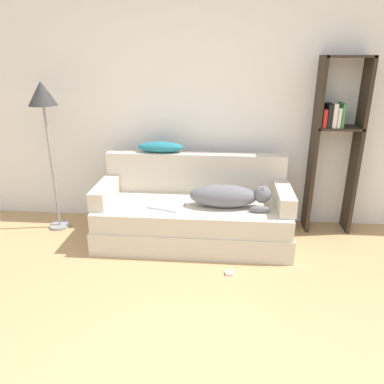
{
  "coord_description": "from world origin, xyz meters",
  "views": [
    {
      "loc": [
        0.24,
        -1.54,
        1.82
      ],
      "look_at": [
        -0.05,
        1.75,
        0.57
      ],
      "focal_mm": 35.0,
      "sensor_mm": 36.0,
      "label": 1
    }
  ],
  "objects": [
    {
      "name": "couch_backrest",
      "position": [
        -0.05,
        2.18,
        0.62
      ],
      "size": [
        1.86,
        0.15,
        0.41
      ],
      "color": "beige",
      "rests_on": "couch"
    },
    {
      "name": "laptop",
      "position": [
        -0.3,
        1.74,
        0.43
      ],
      "size": [
        0.36,
        0.31,
        0.02
      ],
      "rotation": [
        0.0,
        0.0,
        -0.31
      ],
      "color": "silver",
      "rests_on": "couch"
    },
    {
      "name": "throw_pillow",
      "position": [
        -0.41,
        2.19,
        0.89
      ],
      "size": [
        0.48,
        0.17,
        0.11
      ],
      "color": "teal",
      "rests_on": "couch_backrest"
    },
    {
      "name": "power_adapter",
      "position": [
        0.32,
        1.26,
        0.01
      ],
      "size": [
        0.06,
        0.06,
        0.03
      ],
      "color": "white",
      "rests_on": "ground_plane"
    },
    {
      "name": "bookshelf",
      "position": [
        1.35,
        2.26,
        1.01
      ],
      "size": [
        0.46,
        0.26,
        1.78
      ],
      "color": "#2D2319",
      "rests_on": "ground_plane"
    },
    {
      "name": "floor_lamp",
      "position": [
        -1.54,
        2.04,
        1.32
      ],
      "size": [
        0.28,
        0.28,
        1.55
      ],
      "color": "gray",
      "rests_on": "ground_plane"
    },
    {
      "name": "couch_arm_left",
      "position": [
        -0.92,
        1.84,
        0.5
      ],
      "size": [
        0.15,
        0.62,
        0.18
      ],
      "color": "beige",
      "rests_on": "couch"
    },
    {
      "name": "dog",
      "position": [
        0.3,
        1.77,
        0.53
      ],
      "size": [
        0.77,
        0.27,
        0.23
      ],
      "color": "slate",
      "rests_on": "couch"
    },
    {
      "name": "couch_arm_right",
      "position": [
        0.82,
        1.84,
        0.5
      ],
      "size": [
        0.15,
        0.62,
        0.18
      ],
      "color": "beige",
      "rests_on": "couch"
    },
    {
      "name": "couch",
      "position": [
        -0.05,
        1.84,
        0.2
      ],
      "size": [
        1.9,
        0.81,
        0.42
      ],
      "color": "beige",
      "rests_on": "ground_plane"
    },
    {
      "name": "wall_back",
      "position": [
        0.0,
        2.44,
        1.35
      ],
      "size": [
        8.08,
        0.06,
        2.7
      ],
      "color": "white",
      "rests_on": "ground_plane"
    }
  ]
}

